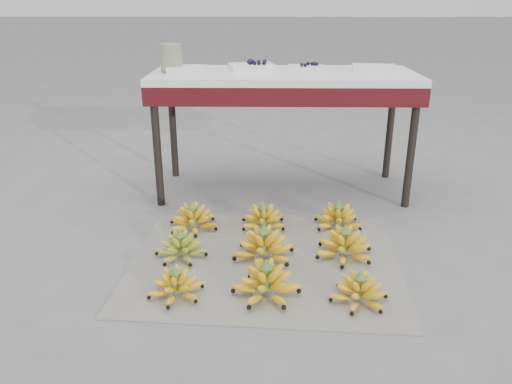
{
  "coord_description": "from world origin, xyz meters",
  "views": [
    {
      "loc": [
        0.05,
        -2.06,
        1.17
      ],
      "look_at": [
        0.0,
        0.26,
        0.26
      ],
      "focal_mm": 35.0,
      "sensor_mm": 36.0,
      "label": 1
    }
  ],
  "objects_px": {
    "bunch_mid_center": "(263,247)",
    "tray_right": "(306,69)",
    "bunch_front_center": "(266,283)",
    "bunch_front_left": "(176,285)",
    "bunch_front_right": "(359,291)",
    "bunch_back_right": "(338,218)",
    "bunch_mid_left": "(181,248)",
    "tray_far_left": "(188,69)",
    "glass_jar": "(171,58)",
    "bunch_back_left": "(193,219)",
    "vendor_table": "(283,86)",
    "newspaper_mat": "(265,260)",
    "bunch_mid_right": "(344,246)",
    "tray_left": "(252,67)",
    "bunch_back_center": "(263,218)",
    "tray_far_right": "(374,69)"
  },
  "relations": [
    {
      "from": "tray_far_left",
      "to": "tray_right",
      "type": "bearing_deg",
      "value": 1.36
    },
    {
      "from": "bunch_front_center",
      "to": "tray_right",
      "type": "relative_size",
      "value": 1.22
    },
    {
      "from": "bunch_front_right",
      "to": "bunch_back_center",
      "type": "relative_size",
      "value": 0.94
    },
    {
      "from": "bunch_back_left",
      "to": "tray_far_right",
      "type": "height_order",
      "value": "tray_far_right"
    },
    {
      "from": "vendor_table",
      "to": "tray_right",
      "type": "relative_size",
      "value": 6.6
    },
    {
      "from": "bunch_front_right",
      "to": "tray_far_left",
      "type": "distance_m",
      "value": 1.68
    },
    {
      "from": "vendor_table",
      "to": "glass_jar",
      "type": "bearing_deg",
      "value": -179.23
    },
    {
      "from": "bunch_back_left",
      "to": "vendor_table",
      "type": "bearing_deg",
      "value": 33.72
    },
    {
      "from": "bunch_back_right",
      "to": "vendor_table",
      "type": "height_order",
      "value": "vendor_table"
    },
    {
      "from": "bunch_front_center",
      "to": "tray_far_right",
      "type": "height_order",
      "value": "tray_far_right"
    },
    {
      "from": "vendor_table",
      "to": "bunch_back_left",
      "type": "bearing_deg",
      "value": -129.04
    },
    {
      "from": "bunch_front_left",
      "to": "bunch_mid_center",
      "type": "distance_m",
      "value": 0.49
    },
    {
      "from": "bunch_front_center",
      "to": "bunch_front_left",
      "type": "bearing_deg",
      "value": -176.71
    },
    {
      "from": "bunch_mid_right",
      "to": "tray_left",
      "type": "height_order",
      "value": "tray_left"
    },
    {
      "from": "bunch_back_left",
      "to": "tray_far_right",
      "type": "relative_size",
      "value": 1.23
    },
    {
      "from": "bunch_mid_center",
      "to": "tray_far_right",
      "type": "xyz_separation_m",
      "value": [
        0.65,
        0.92,
        0.7
      ]
    },
    {
      "from": "tray_right",
      "to": "glass_jar",
      "type": "height_order",
      "value": "glass_jar"
    },
    {
      "from": "bunch_mid_center",
      "to": "bunch_back_left",
      "type": "relative_size",
      "value": 0.91
    },
    {
      "from": "bunch_front_right",
      "to": "vendor_table",
      "type": "relative_size",
      "value": 0.19
    },
    {
      "from": "tray_right",
      "to": "bunch_front_right",
      "type": "bearing_deg",
      "value": -83.6
    },
    {
      "from": "bunch_front_center",
      "to": "bunch_mid_center",
      "type": "height_order",
      "value": "bunch_mid_center"
    },
    {
      "from": "bunch_back_right",
      "to": "bunch_front_right",
      "type": "bearing_deg",
      "value": -94.81
    },
    {
      "from": "tray_left",
      "to": "glass_jar",
      "type": "distance_m",
      "value": 0.48
    },
    {
      "from": "bunch_front_center",
      "to": "bunch_front_right",
      "type": "bearing_deg",
      "value": -4.51
    },
    {
      "from": "newspaper_mat",
      "to": "bunch_back_center",
      "type": "distance_m",
      "value": 0.36
    },
    {
      "from": "bunch_mid_center",
      "to": "bunch_back_center",
      "type": "distance_m",
      "value": 0.34
    },
    {
      "from": "bunch_front_left",
      "to": "bunch_mid_left",
      "type": "relative_size",
      "value": 0.85
    },
    {
      "from": "tray_right",
      "to": "bunch_back_center",
      "type": "bearing_deg",
      "value": -113.42
    },
    {
      "from": "bunch_back_left",
      "to": "glass_jar",
      "type": "xyz_separation_m",
      "value": [
        -0.18,
        0.59,
        0.77
      ]
    },
    {
      "from": "bunch_mid_left",
      "to": "tray_far_left",
      "type": "relative_size",
      "value": 1.34
    },
    {
      "from": "bunch_back_right",
      "to": "tray_left",
      "type": "relative_size",
      "value": 0.93
    },
    {
      "from": "bunch_mid_left",
      "to": "tray_far_right",
      "type": "xyz_separation_m",
      "value": [
        1.04,
        0.92,
        0.72
      ]
    },
    {
      "from": "bunch_back_center",
      "to": "bunch_back_right",
      "type": "xyz_separation_m",
      "value": [
        0.4,
        0.01,
        0.0
      ]
    },
    {
      "from": "bunch_front_center",
      "to": "bunch_back_right",
      "type": "height_order",
      "value": "bunch_front_center"
    },
    {
      "from": "bunch_back_left",
      "to": "bunch_back_right",
      "type": "relative_size",
      "value": 1.2
    },
    {
      "from": "bunch_front_left",
      "to": "bunch_mid_center",
      "type": "height_order",
      "value": "bunch_mid_center"
    },
    {
      "from": "tray_far_left",
      "to": "tray_far_right",
      "type": "bearing_deg",
      "value": 0.83
    },
    {
      "from": "bunch_front_center",
      "to": "bunch_mid_left",
      "type": "distance_m",
      "value": 0.52
    },
    {
      "from": "bunch_mid_center",
      "to": "bunch_back_right",
      "type": "xyz_separation_m",
      "value": [
        0.4,
        0.35,
        -0.01
      ]
    },
    {
      "from": "bunch_front_left",
      "to": "vendor_table",
      "type": "distance_m",
      "value": 1.47
    },
    {
      "from": "bunch_mid_center",
      "to": "tray_right",
      "type": "height_order",
      "value": "tray_right"
    },
    {
      "from": "tray_left",
      "to": "bunch_back_right",
      "type": "bearing_deg",
      "value": -51.86
    },
    {
      "from": "bunch_mid_right",
      "to": "tray_far_left",
      "type": "bearing_deg",
      "value": 144.6
    },
    {
      "from": "tray_far_left",
      "to": "glass_jar",
      "type": "relative_size",
      "value": 1.41
    },
    {
      "from": "glass_jar",
      "to": "vendor_table",
      "type": "bearing_deg",
      "value": 0.77
    },
    {
      "from": "tray_far_left",
      "to": "tray_far_right",
      "type": "relative_size",
      "value": 0.84
    },
    {
      "from": "newspaper_mat",
      "to": "bunch_front_right",
      "type": "relative_size",
      "value": 4.25
    },
    {
      "from": "bunch_mid_center",
      "to": "bunch_back_right",
      "type": "relative_size",
      "value": 1.1
    },
    {
      "from": "bunch_mid_left",
      "to": "bunch_mid_right",
      "type": "xyz_separation_m",
      "value": [
        0.78,
        0.02,
        0.01
      ]
    },
    {
      "from": "bunch_front_right",
      "to": "bunch_back_right",
      "type": "relative_size",
      "value": 1.07
    }
  ]
}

